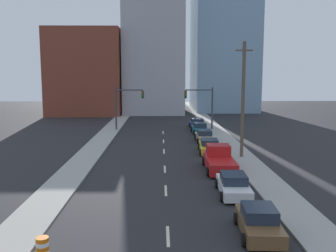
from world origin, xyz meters
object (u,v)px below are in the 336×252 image
at_px(sedan_brown, 259,222).
at_px(sedan_white, 233,185).
at_px(sedan_yellow, 209,146).
at_px(sedan_blue, 197,124).
at_px(traffic_signal_right, 204,102).
at_px(pickup_truck_red, 219,160).
at_px(traffic_signal_left, 124,103).
at_px(sedan_teal, 200,129).
at_px(traffic_barrel, 43,248).
at_px(utility_pole_right_mid, 243,100).
at_px(sedan_tan, 204,136).

distance_m(sedan_brown, sedan_white, 6.31).
xyz_separation_m(sedan_yellow, sedan_blue, (0.48, 17.32, 0.01)).
distance_m(traffic_signal_right, pickup_truck_red, 22.53).
bearing_deg(sedan_white, traffic_signal_right, 89.51).
distance_m(traffic_signal_left, sedan_teal, 11.32).
bearing_deg(sedan_teal, traffic_barrel, -109.79).
height_order(pickup_truck_red, sedan_teal, pickup_truck_red).
bearing_deg(pickup_truck_red, sedan_brown, -89.06).
height_order(sedan_brown, sedan_teal, sedan_brown).
xyz_separation_m(sedan_teal, sedan_blue, (0.17, 4.96, -0.02)).
distance_m(sedan_white, sedan_yellow, 13.34).
xyz_separation_m(traffic_barrel, sedan_brown, (10.01, 2.21, 0.18)).
bearing_deg(traffic_signal_right, traffic_signal_left, 180.00).
bearing_deg(traffic_signal_left, utility_pole_right_mid, -54.25).
distance_m(traffic_signal_right, traffic_barrel, 39.06).
bearing_deg(sedan_blue, sedan_brown, -93.28).
bearing_deg(sedan_yellow, sedan_teal, 91.53).
bearing_deg(utility_pole_right_mid, sedan_tan, 106.38).
distance_m(traffic_signal_left, utility_pole_right_mid, 22.05).
distance_m(traffic_barrel, pickup_truck_red, 18.00).
xyz_separation_m(traffic_barrel, pickup_truck_red, (10.01, 14.95, 0.34)).
distance_m(sedan_teal, sedan_blue, 4.97).
xyz_separation_m(traffic_signal_left, sedan_blue, (10.58, 1.96, -3.30)).
bearing_deg(traffic_signal_left, pickup_truck_red, -65.80).
distance_m(sedan_yellow, sedan_tan, 6.15).
bearing_deg(utility_pole_right_mid, traffic_signal_right, 94.92).
xyz_separation_m(sedan_white, sedan_teal, (0.44, 25.70, 0.02)).
bearing_deg(traffic_barrel, sedan_yellow, 65.20).
distance_m(utility_pole_right_mid, sedan_blue, 20.54).
bearing_deg(traffic_signal_left, sedan_teal, -16.09).
height_order(traffic_signal_right, sedan_teal, traffic_signal_right).
distance_m(sedan_brown, sedan_tan, 25.80).
bearing_deg(sedan_tan, utility_pole_right_mid, -74.35).
height_order(sedan_white, sedan_yellow, sedan_white).
height_order(traffic_signal_left, traffic_signal_right, same).
bearing_deg(sedan_teal, sedan_tan, -93.72).
xyz_separation_m(traffic_signal_left, utility_pole_right_mid, (12.85, -17.85, 1.63)).
bearing_deg(traffic_barrel, sedan_tan, 69.78).
height_order(sedan_tan, sedan_teal, sedan_teal).
height_order(traffic_signal_left, sedan_yellow, traffic_signal_left).
distance_m(traffic_signal_right, utility_pole_right_mid, 17.99).
height_order(traffic_signal_right, sedan_blue, traffic_signal_right).
relative_size(traffic_signal_left, pickup_truck_red, 1.05).
xyz_separation_m(traffic_signal_right, sedan_yellow, (-1.21, -15.36, -3.31)).
relative_size(traffic_signal_right, sedan_white, 1.31).
relative_size(traffic_signal_right, utility_pole_right_mid, 0.56).
bearing_deg(traffic_signal_right, sedan_white, -92.69).
relative_size(sedan_brown, pickup_truck_red, 0.74).
bearing_deg(utility_pole_right_mid, sedan_blue, 96.54).
height_order(traffic_signal_left, utility_pole_right_mid, utility_pole_right_mid).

